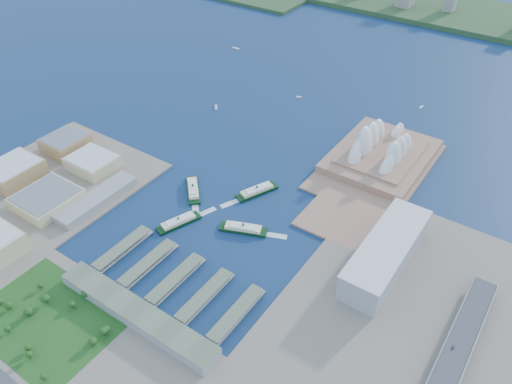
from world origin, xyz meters
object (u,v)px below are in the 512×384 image
Objects in this scene: ferry_d at (243,227)px; ferry_a at (193,188)px; toaster_building at (386,254)px; car_c at (453,348)px; ferry_c at (178,221)px; ferry_b at (257,190)px; opera_house at (384,142)px.

ferry_a is at bearing 54.18° from ferry_d.
car_c is (101.00, -76.19, -4.93)m from toaster_building.
ferry_a is 68.39m from ferry_c.
toaster_building reaches higher than ferry_d.
ferry_b is 1.04× the size of ferry_c.
opera_house reaches higher than ferry_b.
car_c is at bearing -55.33° from opera_house.
toaster_building is 174.72m from ferry_d.
ferry_b is at bearing -122.23° from opera_house.
ferry_b is 77.90m from ferry_d.
ferry_b reaches higher than ferry_d.
opera_house is at bearing 114.23° from toaster_building.
opera_house is 336.20m from car_c.
ferry_a is at bearing -44.91° from ferry_c.
ferry_b is (74.47, 46.79, 0.02)m from ferry_a.
toaster_building is 2.58× the size of ferry_d.
ferry_c is 83.15m from ferry_d.
opera_house is 2.95× the size of ferry_a.
car_c is at bearing -118.93° from ferry_d.
toaster_building reaches higher than ferry_c.
opera_house is 256.75m from ferry_d.
car_c reaches higher than ferry_b.
opera_house reaches higher than ferry_d.
ferry_d is at bearing -133.59° from ferry_c.
ferry_b is at bearing -12.32° from ferry_a.
ferry_c is at bearing -161.91° from toaster_building.
toaster_building reaches higher than ferry_b.
ferry_a is (-272.03, -17.39, -14.74)m from toaster_building.
toaster_building is (90.00, -200.00, -11.50)m from opera_house.
ferry_d is 12.18× the size of car_c.
ferry_b is 1.02× the size of ferry_d.
ferry_d is at bearing -44.78° from ferry_b.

